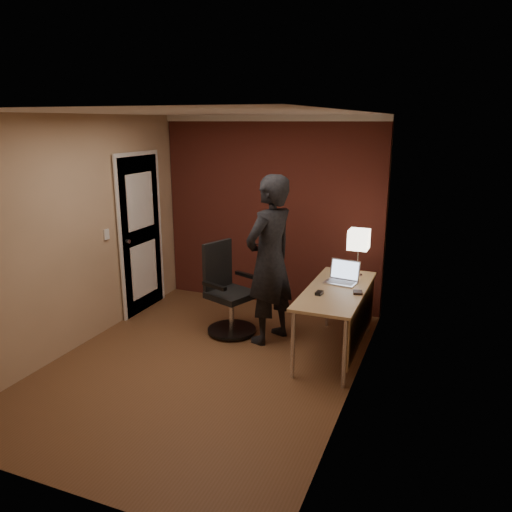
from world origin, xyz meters
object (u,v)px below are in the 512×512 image
at_px(wallet, 358,292).
at_px(office_chair, 227,295).
at_px(desk, 343,301).
at_px(mouse, 319,293).
at_px(laptop, 343,276).
at_px(person, 270,260).
at_px(desk_lamp, 359,240).

relative_size(wallet, office_chair, 0.10).
distance_m(desk, office_chair, 1.38).
bearing_deg(wallet, mouse, -153.40).
distance_m(laptop, office_chair, 1.36).
distance_m(office_chair, person, 0.72).
xyz_separation_m(desk_lamp, office_chair, (-1.42, -0.44, -0.68)).
relative_size(mouse, office_chair, 0.10).
height_order(wallet, office_chair, office_chair).
height_order(desk_lamp, laptop, desk_lamp).
distance_m(desk, desk_lamp, 0.76).
bearing_deg(desk, laptop, 104.12).
bearing_deg(desk, wallet, -21.41).
bearing_deg(office_chair, mouse, -15.42).
bearing_deg(person, office_chair, -72.08).
relative_size(desk, mouse, 15.00).
bearing_deg(desk, office_chair, 176.56).
distance_m(desk_lamp, office_chair, 1.63).
bearing_deg(person, wallet, 103.48).
xyz_separation_m(laptop, office_chair, (-1.31, -0.17, -0.33)).
xyz_separation_m(mouse, person, (-0.65, 0.30, 0.20)).
relative_size(desk_lamp, mouse, 5.35).
distance_m(wallet, office_chair, 1.57).
relative_size(desk, laptop, 4.14).
height_order(desk, desk_lamp, desk_lamp).
bearing_deg(office_chair, desk_lamp, 17.37).
bearing_deg(desk_lamp, laptop, -110.42).
height_order(laptop, office_chair, office_chair).
bearing_deg(office_chair, laptop, 7.27).
bearing_deg(office_chair, desk, -3.44).
distance_m(desk_lamp, person, 1.02).
xyz_separation_m(laptop, wallet, (0.22, -0.31, -0.05)).
relative_size(laptop, office_chair, 0.34).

